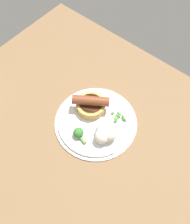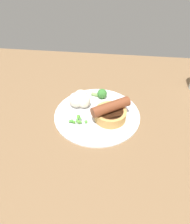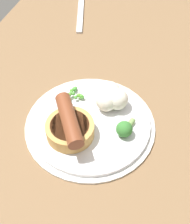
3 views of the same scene
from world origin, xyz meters
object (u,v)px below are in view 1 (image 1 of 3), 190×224
dinner_plate (96,122)px  pea_pile (118,117)px  cauliflower_floret (105,134)px  sausage_pudding (91,104)px  broccoli_floret_near (79,133)px

dinner_plate → pea_pile: bearing=-134.8°
cauliflower_floret → sausage_pudding: bearing=-27.8°
sausage_pudding → cauliflower_floret: 11.18cm
broccoli_floret_near → cauliflower_floret: (-6.35, -4.70, 0.76)cm
dinner_plate → cauliflower_floret: cauliflower_floret is taller
sausage_pudding → pea_pile: sausage_pudding is taller
pea_pile → broccoli_floret_near: (5.69, 12.44, 0.64)cm
pea_pile → broccoli_floret_near: 13.69cm
pea_pile → broccoli_floret_near: bearing=65.4°
dinner_plate → broccoli_floret_near: bearing=85.1°
pea_pile → dinner_plate: bearing=45.2°
cauliflower_floret → broccoli_floret_near: bearing=36.5°
cauliflower_floret → dinner_plate: bearing=-24.7°
pea_pile → cauliflower_floret: bearing=94.9°
sausage_pudding → pea_pile: bearing=160.8°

